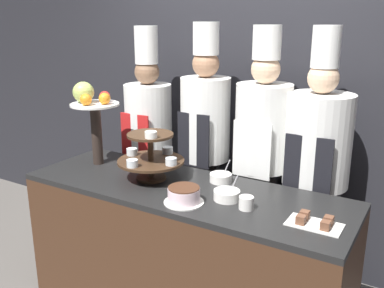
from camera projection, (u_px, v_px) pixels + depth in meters
wall_back at (250, 83)px, 3.25m from camera, size 10.00×0.06×2.80m
buffet_counter at (184, 252)px, 2.73m from camera, size 2.04×0.68×0.88m
tiered_stand at (151, 155)px, 2.69m from camera, size 0.43×0.43×0.34m
fruit_pedestal at (92, 107)px, 2.93m from camera, size 0.33×0.33×0.58m
cake_round at (184, 195)px, 2.37m from camera, size 0.23×0.23×0.09m
cup_white at (246, 203)px, 2.29m from camera, size 0.08×0.08×0.07m
cake_square_tray at (315, 222)px, 2.12m from camera, size 0.27×0.16×0.05m
serving_bowl_near at (227, 195)px, 2.42m from camera, size 0.15×0.15×0.16m
serving_bowl_far at (221, 178)px, 2.68m from camera, size 0.14×0.14×0.16m
chef_left at (149, 136)px, 3.39m from camera, size 0.37×0.37×1.82m
chef_center_left at (205, 139)px, 3.12m from camera, size 0.36×0.36×1.85m
chef_center_right at (262, 150)px, 2.91m from camera, size 0.37×0.37×1.84m
chef_right at (316, 164)px, 2.73m from camera, size 0.42×0.42×1.84m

